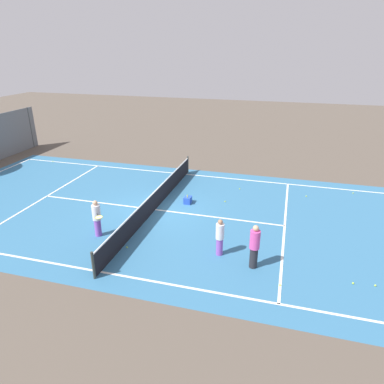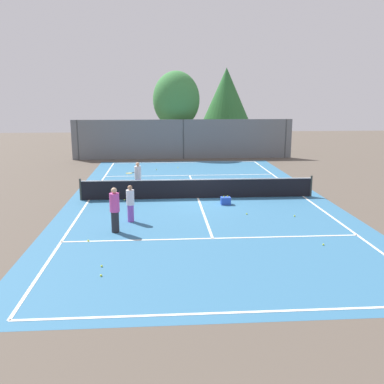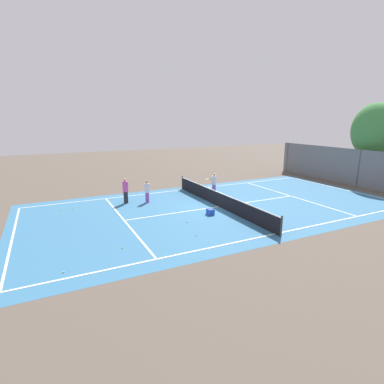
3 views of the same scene
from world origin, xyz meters
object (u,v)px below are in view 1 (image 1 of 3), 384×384
(tennis_ball_8, at_px, (353,283))
(tennis_ball_9, at_px, (53,161))
(tennis_ball_4, at_px, (280,285))
(tennis_ball_6, at_px, (375,285))
(player_0, at_px, (97,218))
(tennis_ball_2, at_px, (127,247))
(player_1, at_px, (254,246))
(tennis_ball_5, at_px, (240,189))
(ball_crate, at_px, (188,200))
(tennis_ball_7, at_px, (173,187))
(player_2, at_px, (220,237))
(tennis_ball_3, at_px, (353,193))
(tennis_ball_10, at_px, (225,201))
(tennis_ball_0, at_px, (306,196))

(tennis_ball_8, xyz_separation_m, tennis_ball_9, (9.17, 18.82, 0.00))
(tennis_ball_4, height_order, tennis_ball_6, same)
(player_0, xyz_separation_m, tennis_ball_2, (-0.60, -1.64, -0.83))
(player_1, distance_m, tennis_ball_8, 3.60)
(tennis_ball_8, bearing_deg, tennis_ball_5, 33.84)
(ball_crate, height_order, tennis_ball_7, ball_crate)
(player_2, bearing_deg, tennis_ball_5, 1.98)
(tennis_ball_2, distance_m, tennis_ball_3, 13.08)
(tennis_ball_6, xyz_separation_m, tennis_ball_9, (9.10, 19.55, 0.00))
(tennis_ball_2, xyz_separation_m, tennis_ball_3, (8.71, -9.76, 0.00))
(tennis_ball_2, relative_size, tennis_ball_10, 1.00)
(tennis_ball_7, bearing_deg, player_1, -141.41)
(tennis_ball_3, bearing_deg, tennis_ball_8, 172.65)
(tennis_ball_5, distance_m, tennis_ball_8, 9.21)
(tennis_ball_4, bearing_deg, tennis_ball_2, 82.43)
(player_0, relative_size, tennis_ball_0, 25.32)
(player_2, relative_size, tennis_ball_3, 23.51)
(player_0, distance_m, tennis_ball_10, 6.90)
(player_0, xyz_separation_m, player_2, (-0.04, -5.39, -0.07))
(tennis_ball_0, relative_size, tennis_ball_2, 1.00)
(player_0, relative_size, tennis_ball_9, 25.32)
(tennis_ball_2, xyz_separation_m, tennis_ball_10, (5.61, -3.03, 0.00))
(tennis_ball_7, distance_m, tennis_ball_10, 3.58)
(tennis_ball_2, distance_m, tennis_ball_8, 8.63)
(player_0, distance_m, tennis_ball_3, 14.01)
(tennis_ball_0, xyz_separation_m, tennis_ball_3, (1.19, -2.55, 0.00))
(ball_crate, bearing_deg, tennis_ball_0, -66.90)
(ball_crate, xyz_separation_m, tennis_ball_5, (2.68, -2.35, -0.15))
(player_0, distance_m, tennis_ball_8, 10.32)
(player_2, height_order, tennis_ball_9, player_2)
(player_2, bearing_deg, tennis_ball_6, -95.20)
(tennis_ball_6, relative_size, tennis_ball_7, 1.00)
(tennis_ball_3, height_order, tennis_ball_10, same)
(tennis_ball_5, bearing_deg, tennis_ball_4, -162.45)
(player_0, height_order, player_2, player_0)
(tennis_ball_0, xyz_separation_m, tennis_ball_10, (-1.91, 4.18, 0.00))
(ball_crate, bearing_deg, tennis_ball_4, -138.92)
(tennis_ball_2, bearing_deg, tennis_ball_10, -28.38)
(player_1, height_order, tennis_ball_5, player_1)
(player_1, height_order, player_2, player_1)
(player_2, bearing_deg, tennis_ball_8, -96.82)
(tennis_ball_4, distance_m, tennis_ball_10, 7.16)
(player_1, bearing_deg, tennis_ball_10, 20.85)
(tennis_ball_3, height_order, tennis_ball_8, same)
(tennis_ball_5, bearing_deg, tennis_ball_2, 155.29)
(tennis_ball_2, xyz_separation_m, tennis_ball_4, (-0.82, -6.18, 0.00))
(tennis_ball_4, relative_size, tennis_ball_7, 1.00)
(tennis_ball_3, relative_size, tennis_ball_7, 1.00)
(tennis_ball_7, bearing_deg, tennis_ball_8, -127.72)
(tennis_ball_3, bearing_deg, player_0, 125.43)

